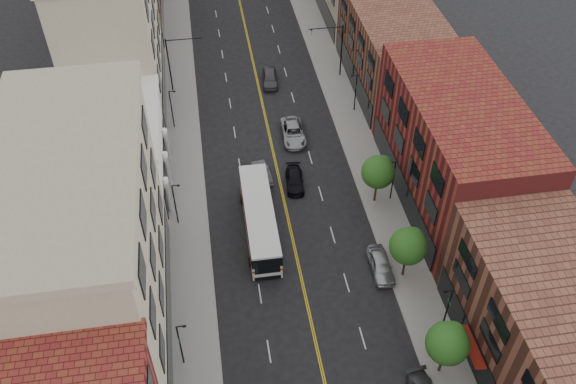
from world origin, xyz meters
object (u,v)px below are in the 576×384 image
car_lane_behind (262,172)px  car_lane_c (270,78)px  car_lane_b (293,132)px  city_bus (259,218)px  car_parked_far (381,265)px  car_lane_a (295,180)px

car_lane_behind → car_lane_c: (3.38, 18.09, 0.12)m
car_lane_c → car_lane_b: bearing=-79.7°
city_bus → car_parked_far: size_ratio=2.73×
car_parked_far → car_lane_a: car_parked_far is taller
car_lane_behind → car_lane_b: car_lane_b is taller
car_lane_c → car_lane_a: bearing=-85.3°
car_parked_far → car_lane_c: bearing=100.8°
car_lane_b → car_lane_c: 11.85m
car_parked_far → car_lane_behind: (-9.20, 14.69, -0.11)m
car_lane_behind → car_lane_c: car_lane_c is taller
city_bus → car_lane_a: city_bus is taller
city_bus → car_lane_behind: size_ratio=3.04×
car_lane_behind → car_parked_far: bearing=114.5°
car_lane_b → car_lane_a: bearing=-96.7°
car_lane_behind → car_lane_a: size_ratio=0.92×
car_lane_behind → car_lane_a: bearing=144.7°
car_lane_a → car_lane_c: bearing=95.0°
car_parked_far → car_lane_behind: 17.33m
car_lane_a → car_lane_c: (0.08, 19.82, 0.16)m
car_parked_far → car_lane_behind: bearing=122.8°
car_lane_behind → car_lane_a: car_lane_behind is taller
car_lane_behind → car_lane_b: 7.72m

